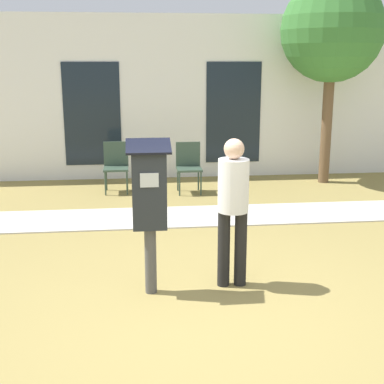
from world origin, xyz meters
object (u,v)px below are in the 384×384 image
object	(u,v)px
parking_meter	(149,197)
outdoor_chair_middle	(189,163)
outdoor_chair_left	(116,163)
person_standing	(233,201)

from	to	relation	value
parking_meter	outdoor_chair_middle	xyz separation A→B (m)	(0.83, 4.25, -0.49)
parking_meter	outdoor_chair_left	size ratio (longest dim) A/B	1.77
outdoor_chair_left	outdoor_chair_middle	bearing A→B (deg)	-6.62
person_standing	outdoor_chair_middle	bearing A→B (deg)	93.07
parking_meter	person_standing	distance (m)	0.87
person_standing	outdoor_chair_left	size ratio (longest dim) A/B	1.76
person_standing	outdoor_chair_left	xyz separation A→B (m)	(-1.33, 4.33, -0.40)
outdoor_chair_middle	person_standing	bearing A→B (deg)	-68.30
outdoor_chair_left	outdoor_chair_middle	world-z (taller)	same
outdoor_chair_left	person_standing	bearing A→B (deg)	-71.98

